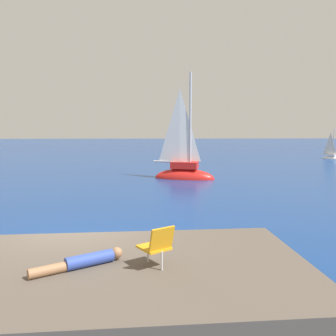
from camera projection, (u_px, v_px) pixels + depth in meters
ground_plane at (76, 252)px, 9.33m from camera, size 160.00×160.00×0.00m
shore_ledge at (105, 282)px, 6.80m from camera, size 7.95×4.73×0.65m
boulder_seaward at (173, 256)px, 9.09m from camera, size 1.51×1.52×0.87m
boulder_inland at (136, 255)px, 9.10m from camera, size 1.15×1.06×0.59m
sailboat_near at (184, 173)px, 22.11m from camera, size 3.87×2.18×6.99m
sailboat_far at (331, 157)px, 35.07m from camera, size 1.66×1.60×3.28m
person_sunbather at (83, 261)px, 6.66m from camera, size 1.56×1.05×0.25m
beach_chair at (157, 244)px, 6.61m from camera, size 0.73×0.76×0.80m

